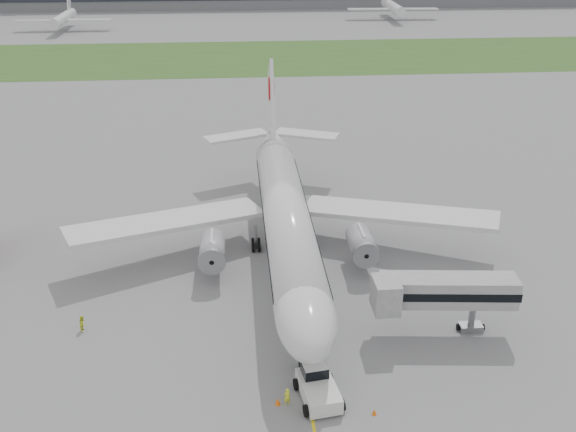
{
  "coord_description": "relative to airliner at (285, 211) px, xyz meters",
  "views": [
    {
      "loc": [
        -5.06,
        -58.84,
        34.86
      ],
      "look_at": [
        0.09,
        2.0,
        6.41
      ],
      "focal_mm": 40.0,
      "sensor_mm": 36.0,
      "label": 1
    }
  ],
  "objects": [
    {
      "name": "ground",
      "position": [
        0.0,
        -4.87,
        -5.66
      ],
      "size": [
        600.0,
        600.0,
        0.0
      ],
      "primitive_type": "plane",
      "color": "gray",
      "rests_on": "ground"
    },
    {
      "name": "apron_markings",
      "position": [
        0.0,
        -9.87,
        -5.66
      ],
      "size": [
        70.0,
        70.0,
        0.04
      ],
      "primitive_type": null,
      "color": "yellow",
      "rests_on": "ground"
    },
    {
      "name": "grass_strip",
      "position": [
        0.0,
        115.13,
        -5.65
      ],
      "size": [
        600.0,
        50.0,
        0.02
      ],
      "primitive_type": "cube",
      "color": "#2C5620",
      "rests_on": "ground"
    },
    {
      "name": "control_tower",
      "position": [
        -90.0,
        227.13,
        -5.66
      ],
      "size": [
        12.0,
        12.0,
        56.0
      ],
      "primitive_type": null,
      "color": "slate",
      "rests_on": "ground"
    },
    {
      "name": "airliner",
      "position": [
        0.0,
        0.0,
        0.0
      ],
      "size": [
        48.13,
        53.95,
        17.88
      ],
      "color": "silver",
      "rests_on": "ground"
    },
    {
      "name": "pushback_tug",
      "position": [
        0.7,
        -23.53,
        -4.54
      ],
      "size": [
        3.81,
        5.1,
        2.43
      ],
      "rotation": [
        0.0,
        0.0,
        0.15
      ],
      "color": "silver",
      "rests_on": "ground"
    },
    {
      "name": "jet_bridge",
      "position": [
        12.6,
        -15.89,
        -1.19
      ],
      "size": [
        13.2,
        3.9,
        6.04
      ],
      "rotation": [
        0.0,
        0.0,
        -0.1
      ],
      "color": "#ABABAD",
      "rests_on": "ground"
    },
    {
      "name": "safety_cone_left",
      "position": [
        -2.54,
        -24.22,
        -5.36
      ],
      "size": [
        0.44,
        0.44,
        0.61
      ],
      "primitive_type": "cone",
      "color": "#FF640D",
      "rests_on": "ground"
    },
    {
      "name": "safety_cone_right",
      "position": [
        4.83,
        -25.97,
        -5.41
      ],
      "size": [
        0.37,
        0.37,
        0.51
      ],
      "primitive_type": "cone",
      "color": "#FF640D",
      "rests_on": "ground"
    },
    {
      "name": "ground_crew_near",
      "position": [
        -1.8,
        -24.26,
        -4.88
      ],
      "size": [
        0.67,
        0.56,
        1.55
      ],
      "primitive_type": "imported",
      "rotation": [
        0.0,
        0.0,
        3.54
      ],
      "color": "yellow",
      "rests_on": "ground"
    },
    {
      "name": "ground_crew_far",
      "position": [
        -19.84,
        -12.69,
        -4.86
      ],
      "size": [
        0.69,
        0.84,
        1.6
      ],
      "primitive_type": "imported",
      "rotation": [
        0.0,
        0.0,
        1.46
      ],
      "color": "#CCD723",
      "rests_on": "ground"
    },
    {
      "name": "distant_aircraft_left",
      "position": [
        -61.73,
        165.71,
        -5.66
      ],
      "size": [
        31.72,
        28.08,
        11.99
      ],
      "primitive_type": null,
      "rotation": [
        0.0,
        0.0,
        0.01
      ],
      "color": "silver",
      "rests_on": "ground"
    },
    {
      "name": "distant_aircraft_right",
      "position": [
        55.34,
        183.11,
        -5.66
      ],
      "size": [
        35.13,
        31.31,
        12.98
      ],
      "primitive_type": null,
      "rotation": [
        0.0,
        0.0,
        -0.04
      ],
      "color": "silver",
      "rests_on": "ground"
    }
  ]
}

